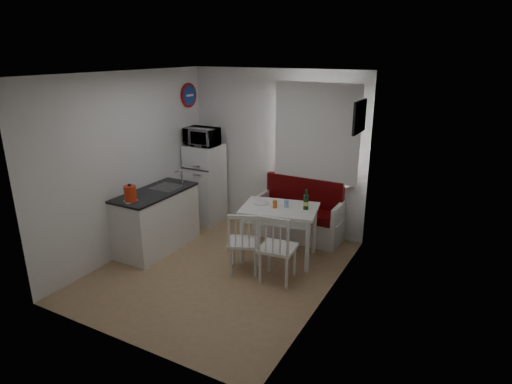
% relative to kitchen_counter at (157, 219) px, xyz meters
% --- Properties ---
extents(floor, '(3.00, 3.50, 0.02)m').
position_rel_kitchen_counter_xyz_m(floor, '(1.20, -0.16, -0.46)').
color(floor, '#A07D55').
rests_on(floor, ground).
extents(ceiling, '(3.00, 3.50, 0.02)m').
position_rel_kitchen_counter_xyz_m(ceiling, '(1.20, -0.16, 2.14)').
color(ceiling, white).
rests_on(ceiling, wall_back).
extents(wall_back, '(3.00, 0.02, 2.60)m').
position_rel_kitchen_counter_xyz_m(wall_back, '(1.20, 1.59, 0.84)').
color(wall_back, white).
rests_on(wall_back, floor).
extents(wall_front, '(3.00, 0.02, 2.60)m').
position_rel_kitchen_counter_xyz_m(wall_front, '(1.20, -1.91, 0.84)').
color(wall_front, white).
rests_on(wall_front, floor).
extents(wall_left, '(0.02, 3.50, 2.60)m').
position_rel_kitchen_counter_xyz_m(wall_left, '(-0.30, -0.16, 0.84)').
color(wall_left, white).
rests_on(wall_left, floor).
extents(wall_right, '(0.02, 3.50, 2.60)m').
position_rel_kitchen_counter_xyz_m(wall_right, '(2.70, -0.16, 0.84)').
color(wall_right, white).
rests_on(wall_right, floor).
extents(window, '(1.22, 0.06, 1.47)m').
position_rel_kitchen_counter_xyz_m(window, '(1.90, 1.56, 1.17)').
color(window, white).
rests_on(window, wall_back).
extents(curtain, '(1.35, 0.02, 1.50)m').
position_rel_kitchen_counter_xyz_m(curtain, '(1.90, 1.49, 1.22)').
color(curtain, white).
rests_on(curtain, wall_back).
extents(kitchen_counter, '(0.62, 1.32, 1.16)m').
position_rel_kitchen_counter_xyz_m(kitchen_counter, '(0.00, 0.00, 0.00)').
color(kitchen_counter, white).
rests_on(kitchen_counter, floor).
extents(wall_sign, '(0.03, 0.40, 0.40)m').
position_rel_kitchen_counter_xyz_m(wall_sign, '(-0.27, 1.29, 1.69)').
color(wall_sign, navy).
rests_on(wall_sign, wall_left).
extents(picture_frame, '(0.04, 0.52, 0.42)m').
position_rel_kitchen_counter_xyz_m(picture_frame, '(2.67, 0.94, 1.59)').
color(picture_frame, black).
rests_on(picture_frame, wall_right).
extents(bench, '(1.34, 0.52, 0.96)m').
position_rel_kitchen_counter_xyz_m(bench, '(1.74, 1.36, -0.14)').
color(bench, white).
rests_on(bench, floor).
extents(dining_table, '(1.17, 0.93, 0.78)m').
position_rel_kitchen_counter_xyz_m(dining_table, '(1.76, 0.56, 0.23)').
color(dining_table, white).
rests_on(dining_table, floor).
extents(chair_left, '(0.53, 0.53, 0.47)m').
position_rel_kitchen_counter_xyz_m(chair_left, '(1.51, -0.10, 0.09)').
color(chair_left, white).
rests_on(chair_left, floor).
extents(chair_right, '(0.48, 0.47, 0.50)m').
position_rel_kitchen_counter_xyz_m(chair_right, '(2.01, -0.11, 0.12)').
color(chair_right, white).
rests_on(chair_right, floor).
extents(fridge, '(0.54, 0.54, 1.36)m').
position_rel_kitchen_counter_xyz_m(fridge, '(0.02, 1.24, 0.22)').
color(fridge, white).
rests_on(fridge, floor).
extents(microwave, '(0.53, 0.36, 0.29)m').
position_rel_kitchen_counter_xyz_m(microwave, '(0.02, 1.19, 1.05)').
color(microwave, white).
rests_on(microwave, fridge).
extents(kettle, '(0.19, 0.19, 0.26)m').
position_rel_kitchen_counter_xyz_m(kettle, '(0.05, -0.54, 0.57)').
color(kettle, red).
rests_on(kettle, kitchen_counter).
extents(wine_bottle, '(0.07, 0.07, 0.29)m').
position_rel_kitchen_counter_xyz_m(wine_bottle, '(2.11, 0.66, 0.47)').
color(wine_bottle, '#123A1D').
rests_on(wine_bottle, dining_table).
extents(drinking_glass_orange, '(0.06, 0.06, 0.11)m').
position_rel_kitchen_counter_xyz_m(drinking_glass_orange, '(1.71, 0.51, 0.38)').
color(drinking_glass_orange, orange).
rests_on(drinking_glass_orange, dining_table).
extents(drinking_glass_blue, '(0.06, 0.06, 0.11)m').
position_rel_kitchen_counter_xyz_m(drinking_glass_blue, '(1.84, 0.61, 0.38)').
color(drinking_glass_blue, '#89B9EA').
rests_on(drinking_glass_blue, dining_table).
extents(plate, '(0.22, 0.22, 0.02)m').
position_rel_kitchen_counter_xyz_m(plate, '(1.46, 0.58, 0.33)').
color(plate, white).
rests_on(plate, dining_table).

